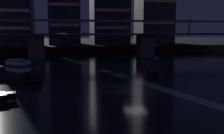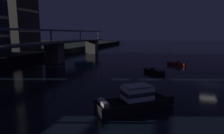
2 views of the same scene
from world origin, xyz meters
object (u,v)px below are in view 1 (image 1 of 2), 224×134
Objects in this scene: tower_central at (109,3)px; cabin_cruiser_near_left at (17,72)px; speedboat_mid_center at (152,58)px; river_bridge at (93,40)px; tower_west_low at (12,3)px; speedboat_near_center at (158,72)px.

cabin_cruiser_near_left is at bearing -114.33° from tower_central.
cabin_cruiser_near_left is (-22.99, -50.83, -14.86)m from tower_central.
speedboat_mid_center is (4.01, -32.03, -15.50)m from tower_central.
tower_west_low is at bearing 136.38° from river_bridge.
cabin_cruiser_near_left is at bearing -145.15° from speedboat_mid_center.
speedboat_near_center is at bearing -107.63° from speedboat_mid_center.
tower_central reaches higher than tower_west_low.
tower_central is at bearing 87.64° from speedboat_near_center.
river_bridge is at bearing 142.05° from speedboat_mid_center.
tower_central is at bearing 1.29° from tower_west_low.
tower_central is at bearing 69.06° from river_bridge.
speedboat_near_center is (20.88, -0.47, -0.64)m from cabin_cruiser_near_left.
tower_central is 57.74m from cabin_cruiser_near_left.
river_bridge is at bearing 63.14° from cabin_cruiser_near_left.
river_bridge is 3.39× the size of tower_west_low.
river_bridge is at bearing 102.43° from speedboat_near_center.
speedboat_near_center is (6.40, -29.04, -3.83)m from river_bridge.
speedboat_near_center is at bearing -77.57° from river_bridge.
tower_central reaches higher than cabin_cruiser_near_left.
cabin_cruiser_near_left is 1.80× the size of speedboat_near_center.
cabin_cruiser_near_left is at bearing 178.71° from speedboat_near_center.
speedboat_near_center is at bearing -1.29° from cabin_cruiser_near_left.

